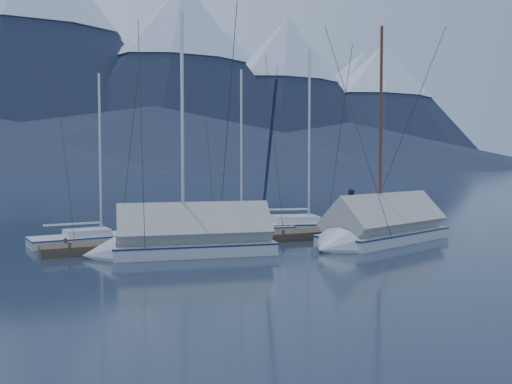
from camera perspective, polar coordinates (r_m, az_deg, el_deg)
ground at (r=22.49m, az=2.20°, el=-5.85°), size 1000.00×1000.00×0.00m
mountain_range at (r=394.28m, az=-23.48°, el=10.80°), size 877.00×584.00×150.50m
dock at (r=24.24m, az=0.00°, el=-4.94°), size 18.00×1.50×0.54m
mooring_posts at (r=24.00m, az=-1.08°, el=-4.44°), size 15.12×1.52×0.35m
sailboat_open_left at (r=24.71m, az=-15.01°, el=-4.82°), size 6.25×2.65×8.07m
sailboat_open_mid at (r=26.67m, az=-0.57°, el=-4.12°), size 6.89×3.26×8.80m
sailboat_open_right at (r=28.09m, az=6.61°, el=-3.73°), size 7.96×3.94×10.15m
sailboat_covered_near at (r=24.16m, az=12.64°, el=-4.06°), size 8.35×4.77×10.39m
sailboat_covered_far at (r=20.78m, az=-8.07°, el=-5.25°), size 7.40×3.47×10.01m
person at (r=27.27m, az=10.03°, el=-1.64°), size 0.56×0.75×1.87m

